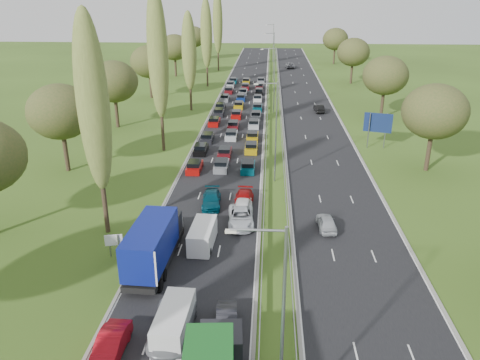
# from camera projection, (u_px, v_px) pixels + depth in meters

# --- Properties ---
(ground) EXTENTS (260.00, 260.00, 0.00)m
(ground) POSITION_uv_depth(u_px,v_px,m) (274.00, 110.00, 91.06)
(ground) COLOR #334D18
(ground) RESTS_ON ground
(near_carriageway) EXTENTS (10.50, 215.00, 0.04)m
(near_carriageway) POSITION_uv_depth(u_px,v_px,m) (240.00, 107.00, 93.77)
(near_carriageway) COLOR black
(near_carriageway) RESTS_ON ground
(far_carriageway) EXTENTS (10.50, 215.00, 0.04)m
(far_carriageway) POSITION_uv_depth(u_px,v_px,m) (307.00, 108.00, 92.98)
(far_carriageway) COLOR black
(far_carriageway) RESTS_ON ground
(central_reservation) EXTENTS (2.36, 215.00, 0.32)m
(central_reservation) POSITION_uv_depth(u_px,v_px,m) (274.00, 104.00, 93.17)
(central_reservation) COLOR gray
(central_reservation) RESTS_ON ground
(lamp_columns) EXTENTS (0.18, 140.18, 12.00)m
(lamp_columns) POSITION_uv_depth(u_px,v_px,m) (274.00, 81.00, 86.97)
(lamp_columns) COLOR gray
(lamp_columns) RESTS_ON ground
(poplar_row) EXTENTS (2.80, 127.80, 22.44)m
(poplar_row) POSITION_uv_depth(u_px,v_px,m) (178.00, 51.00, 76.42)
(poplar_row) COLOR #2D2116
(poplar_row) RESTS_ON ground
(woodland_left) EXTENTS (8.00, 166.00, 11.10)m
(woodland_left) POSITION_uv_depth(u_px,v_px,m) (107.00, 85.00, 73.66)
(woodland_left) COLOR #2D2116
(woodland_left) RESTS_ON ground
(woodland_right) EXTENTS (8.00, 153.00, 11.10)m
(woodland_right) POSITION_uv_depth(u_px,v_px,m) (397.00, 84.00, 74.71)
(woodland_right) COLOR #2D2116
(woodland_right) RESTS_ON ground
(traffic_queue_fill) EXTENTS (9.11, 67.51, 0.80)m
(traffic_queue_fill) POSITION_uv_depth(u_px,v_px,m) (238.00, 110.00, 88.96)
(traffic_queue_fill) COLOR #A50C0A
(traffic_queue_fill) RESTS_ON ground
(near_car_1) EXTENTS (1.65, 4.57, 1.50)m
(near_car_1) POSITION_uv_depth(u_px,v_px,m) (110.00, 346.00, 29.18)
(near_car_1) COLOR #A10915
(near_car_1) RESTS_ON near_carriageway
(near_car_2) EXTENTS (3.01, 5.78, 1.55)m
(near_car_2) POSITION_uv_depth(u_px,v_px,m) (167.00, 231.00, 43.24)
(near_car_2) COLOR silver
(near_car_2) RESTS_ON near_carriageway
(near_car_6) EXTENTS (2.79, 5.84, 1.61)m
(near_car_6) POSITION_uv_depth(u_px,v_px,m) (172.00, 326.00, 30.86)
(near_car_6) COLOR gray
(near_car_6) RESTS_ON near_carriageway
(near_car_7) EXTENTS (2.31, 4.94, 1.39)m
(near_car_7) POSITION_uv_depth(u_px,v_px,m) (211.00, 199.00, 49.97)
(near_car_7) COLOR #043949
(near_car_7) RESTS_ON near_carriageway
(near_car_9) EXTENTS (1.78, 4.21, 1.35)m
(near_car_9) POSITION_uv_depth(u_px,v_px,m) (227.00, 321.00, 31.47)
(near_car_9) COLOR black
(near_car_9) RESTS_ON near_carriageway
(near_car_10) EXTENTS (2.85, 5.52, 1.49)m
(near_car_10) POSITION_uv_depth(u_px,v_px,m) (241.00, 217.00, 45.94)
(near_car_10) COLOR silver
(near_car_10) RESTS_ON near_carriageway
(near_car_11) EXTENTS (2.11, 4.90, 1.40)m
(near_car_11) POSITION_uv_depth(u_px,v_px,m) (244.00, 200.00, 49.82)
(near_car_11) COLOR #9C090A
(near_car_11) RESTS_ON near_carriageway
(near_car_12) EXTENTS (2.06, 4.75, 1.59)m
(near_car_12) POSITION_uv_depth(u_px,v_px,m) (242.00, 208.00, 47.74)
(near_car_12) COLOR white
(near_car_12) RESTS_ON near_carriageway
(far_car_0) EXTENTS (1.84, 4.11, 1.37)m
(far_car_0) POSITION_uv_depth(u_px,v_px,m) (327.00, 222.00, 45.00)
(far_car_0) COLOR #ADB1B7
(far_car_0) RESTS_ON far_carriageway
(far_car_1) EXTENTS (1.86, 4.45, 1.43)m
(far_car_1) POSITION_uv_depth(u_px,v_px,m) (319.00, 108.00, 89.25)
(far_car_1) COLOR black
(far_car_1) RESTS_ON far_carriageway
(far_car_2) EXTENTS (3.03, 5.88, 1.59)m
(far_car_2) POSITION_uv_depth(u_px,v_px,m) (290.00, 65.00, 141.88)
(far_car_2) COLOR gray
(far_car_2) RESTS_ON far_carriageway
(blue_lorry) EXTENTS (2.76, 9.92, 4.19)m
(blue_lorry) POSITION_uv_depth(u_px,v_px,m) (154.00, 243.00, 38.39)
(blue_lorry) COLOR black
(blue_lorry) RESTS_ON near_carriageway
(white_van_front) EXTENTS (2.00, 5.11, 2.05)m
(white_van_front) POSITION_uv_depth(u_px,v_px,m) (175.00, 320.00, 31.04)
(white_van_front) COLOR silver
(white_van_front) RESTS_ON near_carriageway
(white_van_rear) EXTENTS (1.95, 4.97, 2.00)m
(white_van_rear) POSITION_uv_depth(u_px,v_px,m) (203.00, 234.00, 42.10)
(white_van_rear) COLOR white
(white_van_rear) RESTS_ON near_carriageway
(info_sign) EXTENTS (1.48, 0.43, 2.10)m
(info_sign) POSITION_uv_depth(u_px,v_px,m) (114.00, 242.00, 40.06)
(info_sign) COLOR gray
(info_sign) RESTS_ON ground
(direction_sign) EXTENTS (3.86, 1.25, 5.20)m
(direction_sign) POSITION_uv_depth(u_px,v_px,m) (378.00, 124.00, 67.60)
(direction_sign) COLOR gray
(direction_sign) RESTS_ON ground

